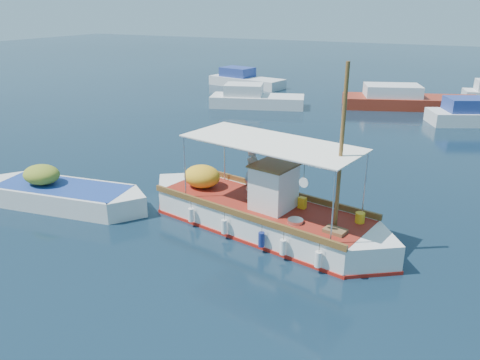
% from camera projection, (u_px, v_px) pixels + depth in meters
% --- Properties ---
extents(ground, '(160.00, 160.00, 0.00)m').
position_uv_depth(ground, '(283.00, 230.00, 15.27)').
color(ground, black).
rests_on(ground, ground).
extents(fishing_caique, '(9.22, 3.86, 5.73)m').
position_uv_depth(fishing_caique, '(260.00, 213.00, 15.27)').
color(fishing_caique, white).
rests_on(fishing_caique, ground).
extents(dinghy, '(6.74, 2.59, 1.66)m').
position_uv_depth(dinghy, '(62.00, 196.00, 17.05)').
color(dinghy, white).
rests_on(dinghy, ground).
extents(bg_boat_nw, '(6.97, 4.29, 1.80)m').
position_uv_depth(bg_boat_nw, '(255.00, 100.00, 33.36)').
color(bg_boat_nw, silver).
rests_on(bg_boat_nw, ground).
extents(bg_boat_n, '(9.81, 5.75, 1.80)m').
position_uv_depth(bg_boat_n, '(407.00, 101.00, 33.00)').
color(bg_boat_n, maroon).
rests_on(bg_boat_n, ground).
extents(bg_boat_ne, '(6.44, 4.51, 1.80)m').
position_uv_depth(bg_boat_ne, '(477.00, 116.00, 28.54)').
color(bg_boat_ne, silver).
rests_on(bg_boat_ne, ground).
extents(bg_boat_far_w, '(7.17, 3.56, 1.80)m').
position_uv_depth(bg_boat_far_w, '(245.00, 81.00, 41.63)').
color(bg_boat_far_w, silver).
rests_on(bg_boat_far_w, ground).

